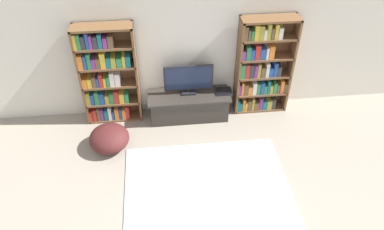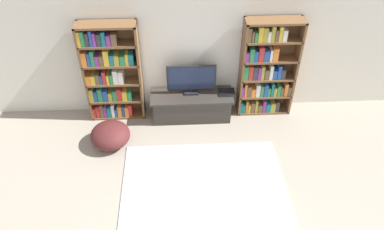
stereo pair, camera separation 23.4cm
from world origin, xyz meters
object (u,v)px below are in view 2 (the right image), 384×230
Objects in this scene: television at (191,79)px; laptop at (227,92)px; bookshelf_right at (265,70)px; beanbag_ottoman at (110,135)px; bookshelf_left at (110,74)px; tv_stand at (192,106)px.

television is 2.91× the size of laptop.
bookshelf_right reaches higher than beanbag_ottoman.
bookshelf_right is at bearing 3.04° from television.
beanbag_ottoman is (-2.56, -0.77, -0.65)m from bookshelf_right.
bookshelf_left is 1.01m from beanbag_ottoman.
bookshelf_left is 2.56m from bookshelf_right.
laptop is at bearing 19.16° from beanbag_ottoman.
beanbag_ottoman is at bearing -163.30° from bookshelf_right.
beanbag_ottoman is (-1.33, -0.70, -0.56)m from television.
laptop is (0.60, 0.03, 0.24)m from tv_stand.
bookshelf_right is 2.14× the size of television.
laptop reaches higher than tv_stand.
bookshelf_right is 6.22× the size of laptop.
tv_stand reaches higher than beanbag_ottoman.
bookshelf_left is 1.96m from laptop.
bookshelf_right is 1.38m from tv_stand.
television is at bearing -176.96° from bookshelf_right.
bookshelf_right is at bearing -0.01° from bookshelf_left.
bookshelf_right is 1.25× the size of tv_stand.
bookshelf_left reaches higher than beanbag_ottoman.
tv_stand is at bearing -177.25° from laptop.
laptop is 2.06m from beanbag_ottoman.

